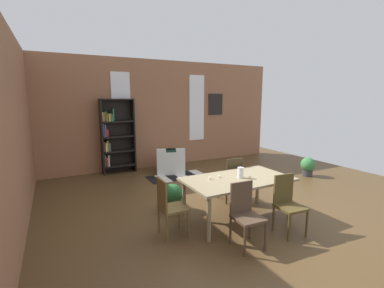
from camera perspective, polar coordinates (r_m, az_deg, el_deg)
ground_plane at (r=5.63m, az=8.71°, el=-13.13°), size 10.12×10.12×0.00m
back_wall_brick at (r=8.70m, az=-6.59°, el=6.34°), size 8.21×0.12×3.33m
left_wall_brick at (r=4.23m, az=-34.96°, el=1.01°), size 0.12×8.78×3.33m
window_pane_0 at (r=8.26m, az=-14.71°, el=7.06°), size 0.55×0.02×2.17m
window_pane_1 at (r=9.15m, az=1.01°, el=7.62°), size 0.55×0.02×2.17m
dining_table at (r=4.91m, az=9.62°, el=-8.02°), size 1.90×1.07×0.77m
vase_on_table at (r=4.89m, az=10.24°, el=-5.98°), size 0.11×0.11×0.19m
tealight_candle_0 at (r=4.88m, az=5.81°, el=-6.86°), size 0.04×0.04×0.04m
tealight_candle_1 at (r=4.91m, az=12.18°, el=-6.89°), size 0.04×0.04×0.05m
tealight_candle_2 at (r=4.76m, az=3.77°, el=-7.21°), size 0.04×0.04×0.04m
dining_chair_near_right at (r=4.72m, az=19.58°, el=-11.51°), size 0.43×0.43×0.95m
dining_chair_near_left at (r=4.17m, az=11.21°, el=-14.01°), size 0.42×0.42×0.95m
dining_chair_head_left at (r=4.35m, az=-4.93°, el=-12.82°), size 0.40×0.40×0.95m
dining_chair_far_right at (r=5.79m, az=8.39°, el=-7.07°), size 0.43×0.43×0.95m
bookshelf_tall at (r=8.08m, az=-15.95°, el=1.71°), size 0.94×0.33×2.15m
armchair_white at (r=7.99m, az=-4.62°, el=-4.01°), size 1.01×1.01×0.75m
potted_plant_by_shelf at (r=8.24m, az=23.33°, el=-4.29°), size 0.39×0.39×0.53m
potted_plant_corner at (r=5.35m, az=-4.20°, el=-11.02°), size 0.42×0.42×0.53m
striped_rug at (r=7.61m, az=-3.25°, el=-6.85°), size 1.63×0.77×0.01m
framed_picture at (r=9.52m, az=5.01°, el=8.39°), size 0.56×0.03×0.72m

